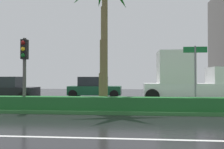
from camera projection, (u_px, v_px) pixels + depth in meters
name	position (u px, v px, depth m)	size (l,w,h in m)	color
ground_plane	(166.00, 108.00, 13.20)	(90.00, 42.00, 0.10)	black
near_lane_divider_stripe	(202.00, 141.00, 6.23)	(81.00, 0.14, 0.01)	white
median_strip	(168.00, 108.00, 12.20)	(85.50, 4.00, 0.15)	#2D6B33
median_hedge	(173.00, 104.00, 10.81)	(76.50, 0.70, 0.60)	#1E6028
traffic_signal_median_left	(24.00, 60.00, 11.55)	(0.28, 0.43, 3.43)	#4C4C47
street_name_sign	(195.00, 69.00, 11.19)	(1.10, 0.08, 3.00)	slate
car_in_traffic_leading	(6.00, 89.00, 17.24)	(4.30, 2.02, 1.72)	black
car_in_traffic_second	(95.00, 88.00, 19.63)	(4.30, 2.02, 1.72)	#195133
box_truck_lead	(190.00, 79.00, 16.29)	(6.40, 2.64, 3.46)	white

